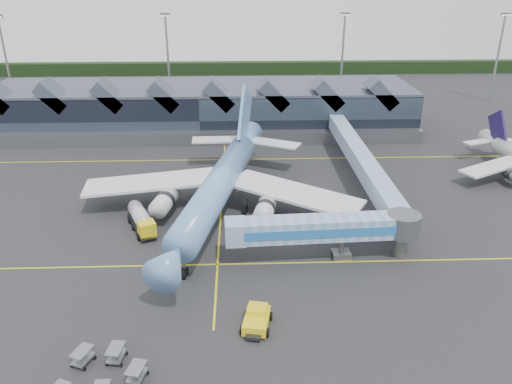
{
  "coord_description": "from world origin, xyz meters",
  "views": [
    {
      "loc": [
        2.74,
        -59.27,
        32.6
      ],
      "look_at": [
        5.0,
        1.98,
        5.0
      ],
      "focal_mm": 35.0,
      "sensor_mm": 36.0,
      "label": 1
    }
  ],
  "objects_px": {
    "main_airliner": "(221,182)",
    "fuel_truck": "(141,218)",
    "pushback_tug": "(257,319)",
    "jet_bridge": "(335,229)"
  },
  "relations": [
    {
      "from": "main_airliner",
      "to": "fuel_truck",
      "type": "relative_size",
      "value": 5.64
    },
    {
      "from": "pushback_tug",
      "to": "main_airliner",
      "type": "bearing_deg",
      "value": 109.79
    },
    {
      "from": "jet_bridge",
      "to": "pushback_tug",
      "type": "xyz_separation_m",
      "value": [
        -9.9,
        -12.48,
        -3.18
      ]
    },
    {
      "from": "main_airliner",
      "to": "fuel_truck",
      "type": "height_order",
      "value": "main_airliner"
    },
    {
      "from": "jet_bridge",
      "to": "fuel_truck",
      "type": "distance_m",
      "value": 26.31
    },
    {
      "from": "fuel_truck",
      "to": "pushback_tug",
      "type": "bearing_deg",
      "value": -77.89
    },
    {
      "from": "main_airliner",
      "to": "pushback_tug",
      "type": "relative_size",
      "value": 10.11
    },
    {
      "from": "fuel_truck",
      "to": "pushback_tug",
      "type": "xyz_separation_m",
      "value": [
        14.93,
        -20.84,
        -0.75
      ]
    },
    {
      "from": "main_airliner",
      "to": "fuel_truck",
      "type": "bearing_deg",
      "value": -141.39
    },
    {
      "from": "main_airliner",
      "to": "fuel_truck",
      "type": "xyz_separation_m",
      "value": [
        -10.76,
        -5.27,
        -2.88
      ]
    }
  ]
}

